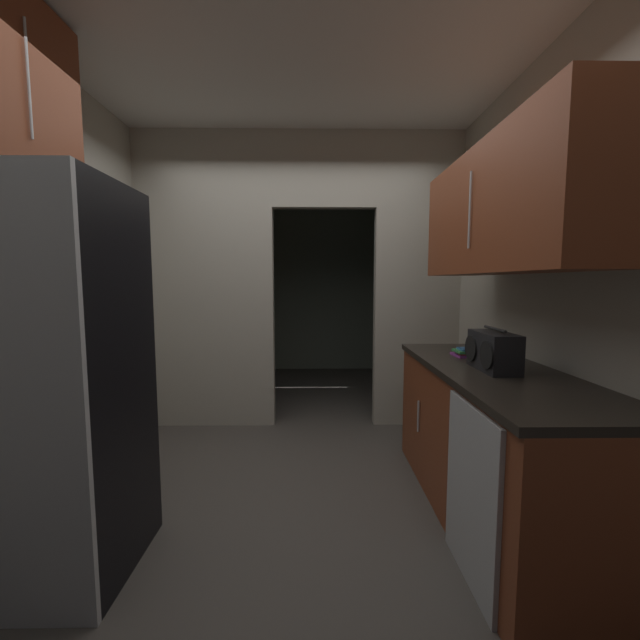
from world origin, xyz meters
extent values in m
plane|color=#47423D|center=(0.00, 0.00, 0.00)|extent=(20.00, 20.00, 0.00)
cube|color=silver|center=(0.00, 0.43, 2.81)|extent=(3.46, 6.87, 0.06)
cube|color=#ADA899|center=(-0.89, 1.43, 1.39)|extent=(1.28, 0.12, 2.78)
cube|color=#ADA899|center=(1.13, 1.43, 1.39)|extent=(0.81, 0.12, 2.78)
cube|color=#ADA899|center=(0.23, 1.43, 2.43)|extent=(0.97, 0.12, 0.70)
cube|color=gray|center=(0.00, 3.93, 1.39)|extent=(3.06, 0.10, 2.78)
cube|color=gray|center=(-1.48, 2.68, 1.39)|extent=(0.10, 2.50, 2.78)
cube|color=gray|center=(1.48, 2.68, 1.39)|extent=(0.10, 2.50, 2.78)
cube|color=#ADA899|center=(1.58, -0.53, 1.39)|extent=(0.10, 3.93, 2.78)
cube|color=black|center=(-1.14, -0.52, 0.92)|extent=(0.80, 0.65, 1.85)
cube|color=brown|center=(1.19, -0.13, 0.43)|extent=(0.64, 1.84, 0.85)
cube|color=black|center=(1.19, -0.13, 0.87)|extent=(0.68, 1.84, 0.04)
cylinder|color=#B7BABC|center=(0.86, -0.53, 0.47)|extent=(0.01, 0.01, 0.22)
cylinder|color=#B7BABC|center=(0.86, 0.28, 0.47)|extent=(0.01, 0.01, 0.22)
cube|color=#B7BABC|center=(0.86, -0.64, 0.42)|extent=(0.02, 0.56, 0.83)
cube|color=brown|center=(1.19, -0.13, 1.79)|extent=(0.34, 1.66, 0.70)
cylinder|color=#B7BABC|center=(1.01, -0.13, 1.79)|extent=(0.01, 0.01, 0.42)
cylinder|color=#B7BABC|center=(-1.17, -0.44, 2.32)|extent=(0.01, 0.01, 0.53)
cube|color=black|center=(1.16, -0.17, 1.00)|extent=(0.17, 0.36, 0.22)
cylinder|color=#262626|center=(1.16, -0.17, 1.13)|extent=(0.02, 0.25, 0.02)
cylinder|color=black|center=(1.07, -0.27, 1.00)|extent=(0.01, 0.15, 0.15)
cylinder|color=black|center=(1.07, -0.06, 1.00)|extent=(0.01, 0.15, 0.15)
cube|color=#8C3893|center=(1.15, 0.26, 0.90)|extent=(0.14, 0.17, 0.02)
cube|color=red|center=(1.17, 0.25, 0.91)|extent=(0.14, 0.15, 0.01)
cube|color=#388C47|center=(1.16, 0.25, 0.93)|extent=(0.13, 0.15, 0.02)
cube|color=#2D609E|center=(1.17, 0.25, 0.94)|extent=(0.11, 0.12, 0.01)
cylinder|color=silver|center=(-1.02, -0.71, 0.09)|extent=(0.15, 0.15, 0.17)
cylinder|color=#4C4C51|center=(-1.02, -0.71, 0.17)|extent=(0.15, 0.15, 0.01)
camera|label=1|loc=(0.14, -2.36, 1.40)|focal=22.15mm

